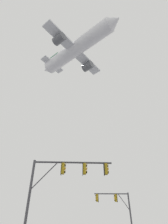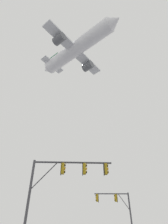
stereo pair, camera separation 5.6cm
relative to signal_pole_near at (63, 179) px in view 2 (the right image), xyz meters
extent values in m
cylinder|color=#4C4C51|center=(-2.54, -0.04, -1.86)|extent=(0.20, 0.20, 6.76)
cylinder|color=#4C4C51|center=(0.76, 0.01, 1.37)|extent=(6.60, 0.24, 0.15)
cylinder|color=#4C4C51|center=(-1.55, -0.02, 0.26)|extent=(2.04, 0.11, 2.27)
cube|color=gold|center=(3.53, 0.05, 0.84)|extent=(0.26, 0.32, 0.90)
cylinder|color=gold|center=(3.53, 0.05, 1.35)|extent=(0.05, 0.05, 0.12)
cube|color=black|center=(3.39, 0.05, 0.84)|extent=(0.03, 0.46, 1.04)
sphere|color=black|center=(3.67, 0.05, 1.11)|extent=(0.20, 0.20, 0.20)
cylinder|color=gold|center=(3.74, 0.05, 1.17)|extent=(0.04, 0.21, 0.21)
sphere|color=orange|center=(3.67, 0.05, 0.83)|extent=(0.20, 0.20, 0.20)
cylinder|color=gold|center=(3.74, 0.05, 0.89)|extent=(0.04, 0.21, 0.21)
sphere|color=black|center=(3.67, 0.05, 0.55)|extent=(0.20, 0.20, 0.20)
cylinder|color=gold|center=(3.74, 0.05, 0.61)|extent=(0.04, 0.21, 0.21)
cube|color=gold|center=(1.71, 0.02, 0.84)|extent=(0.26, 0.32, 0.90)
cylinder|color=gold|center=(1.71, 0.02, 1.35)|extent=(0.05, 0.05, 0.12)
cube|color=black|center=(1.57, 0.02, 0.84)|extent=(0.03, 0.46, 1.04)
sphere|color=black|center=(1.86, 0.03, 1.11)|extent=(0.20, 0.20, 0.20)
cylinder|color=gold|center=(1.92, 0.03, 1.17)|extent=(0.04, 0.21, 0.21)
sphere|color=orange|center=(1.86, 0.03, 0.83)|extent=(0.20, 0.20, 0.20)
cylinder|color=gold|center=(1.92, 0.03, 0.89)|extent=(0.04, 0.21, 0.21)
sphere|color=black|center=(1.86, 0.03, 0.55)|extent=(0.20, 0.20, 0.20)
cylinder|color=gold|center=(1.92, 0.03, 0.61)|extent=(0.04, 0.21, 0.21)
cube|color=gold|center=(-0.10, 0.00, 0.84)|extent=(0.26, 0.32, 0.90)
cylinder|color=gold|center=(-0.10, 0.00, 1.35)|extent=(0.05, 0.05, 0.12)
cube|color=black|center=(-0.24, 0.00, 0.84)|extent=(0.03, 0.46, 1.04)
sphere|color=black|center=(0.04, 0.00, 1.11)|extent=(0.20, 0.20, 0.20)
cylinder|color=gold|center=(0.11, 0.00, 1.17)|extent=(0.04, 0.21, 0.21)
sphere|color=orange|center=(0.04, 0.00, 0.83)|extent=(0.20, 0.20, 0.20)
cylinder|color=gold|center=(0.11, 0.00, 0.89)|extent=(0.04, 0.21, 0.21)
sphere|color=black|center=(0.04, 0.00, 0.55)|extent=(0.20, 0.20, 0.20)
cylinder|color=gold|center=(0.11, 0.00, 0.61)|extent=(0.04, 0.21, 0.21)
cylinder|color=#4C4C51|center=(8.02, 11.08, -2.16)|extent=(0.20, 0.20, 6.17)
cylinder|color=#4C4C51|center=(5.73, 11.10, 0.78)|extent=(4.57, 0.21, 0.15)
cylinder|color=#4C4C51|center=(7.33, 11.08, -0.23)|extent=(1.44, 0.10, 2.05)
cube|color=gold|center=(3.82, 11.13, 0.25)|extent=(0.26, 0.32, 0.90)
cylinder|color=gold|center=(3.82, 11.13, 0.76)|extent=(0.05, 0.05, 0.12)
cube|color=black|center=(3.96, 11.13, 0.25)|extent=(0.03, 0.46, 1.04)
sphere|color=black|center=(3.67, 11.13, 0.52)|extent=(0.20, 0.20, 0.20)
cylinder|color=gold|center=(3.61, 11.13, 0.58)|extent=(0.04, 0.21, 0.21)
sphere|color=orange|center=(3.67, 11.13, 0.24)|extent=(0.20, 0.20, 0.20)
cylinder|color=gold|center=(3.61, 11.13, 0.30)|extent=(0.04, 0.21, 0.21)
sphere|color=black|center=(3.67, 11.13, -0.04)|extent=(0.20, 0.20, 0.20)
cylinder|color=gold|center=(3.61, 11.13, 0.02)|extent=(0.04, 0.21, 0.21)
cube|color=gold|center=(6.33, 11.10, 0.25)|extent=(0.26, 0.32, 0.90)
cylinder|color=gold|center=(6.33, 11.10, 0.76)|extent=(0.05, 0.05, 0.12)
cube|color=black|center=(6.47, 11.10, 0.25)|extent=(0.03, 0.46, 1.04)
sphere|color=black|center=(6.18, 11.10, 0.52)|extent=(0.20, 0.20, 0.20)
cylinder|color=gold|center=(6.12, 11.10, 0.58)|extent=(0.04, 0.21, 0.21)
sphere|color=orange|center=(6.18, 11.10, 0.24)|extent=(0.20, 0.20, 0.20)
cylinder|color=gold|center=(6.12, 11.10, 0.30)|extent=(0.04, 0.21, 0.21)
sphere|color=black|center=(6.18, 11.10, -0.04)|extent=(0.20, 0.20, 0.20)
cylinder|color=gold|center=(6.12, 11.10, 0.02)|extent=(0.04, 0.21, 0.21)
cylinder|color=white|center=(0.15, 15.71, 37.72)|extent=(18.70, 17.00, 3.82)
cone|color=white|center=(9.14, 7.86, 37.72)|extent=(4.36, 4.46, 3.63)
cone|color=white|center=(-8.76, 23.47, 37.72)|extent=(3.93, 4.02, 3.25)
cube|color=silver|center=(-0.30, 16.10, 37.14)|extent=(15.32, 17.01, 0.43)
cylinder|color=#595B60|center=(3.43, 20.38, 36.00)|extent=(3.57, 3.50, 2.15)
cylinder|color=#595B60|center=(-4.04, 11.82, 36.00)|extent=(3.57, 3.50, 2.15)
cube|color=#0C5933|center=(-6.87, 21.83, 39.86)|extent=(2.71, 2.41, 4.54)
cube|color=silver|center=(-7.05, 21.98, 38.07)|extent=(6.33, 6.81, 0.24)
camera|label=1|loc=(1.17, -15.38, -3.69)|focal=29.14mm
camera|label=2|loc=(1.23, -15.38, -3.69)|focal=29.14mm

